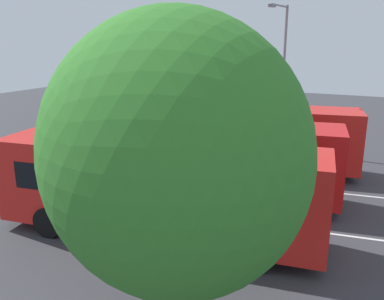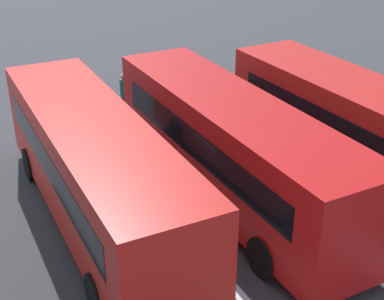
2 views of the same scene
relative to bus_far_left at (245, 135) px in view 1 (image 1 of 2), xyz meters
The scene contains 9 objects.
ground_plane 4.62m from the bus_far_left, 88.88° to the left, with size 72.08×72.08×0.00m, color #38383D.
bus_far_left is the anchor object (origin of this frame).
bus_center_left 4.27m from the bus_far_left, 85.80° to the left, with size 11.02×4.19×3.18m.
bus_center_right 8.24m from the bus_far_left, 88.37° to the left, with size 11.01×3.99×3.18m.
pedestrian 9.60m from the bus_far_left, 38.24° to the left, with size 0.45×0.45×1.81m.
street_lamp 5.00m from the bus_far_left, 99.59° to the right, with size 0.41×2.64×8.16m.
depot_tree 13.61m from the bus_far_left, 103.19° to the left, with size 4.76×4.28×6.95m.
lane_stripe_outer_left 2.84m from the bus_far_left, 87.86° to the left, with size 15.03×0.12×0.01m, color silver.
lane_stripe_inner_left 6.55m from the bus_far_left, 89.24° to the left, with size 15.03×0.12×0.01m, color silver.
Camera 1 is at (-6.35, 14.60, 6.41)m, focal length 37.92 mm.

